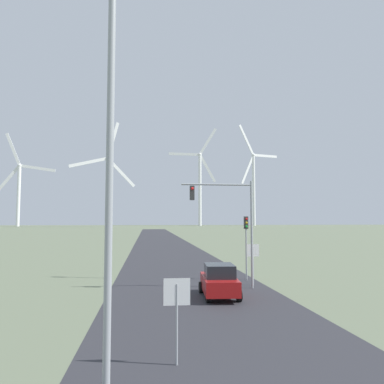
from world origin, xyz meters
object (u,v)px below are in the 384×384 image
(streetlamp, at_px, (111,97))
(wind_turbine_right, at_px, (254,181))
(traffic_light_mast_overhead, at_px, (229,212))
(wind_turbine_far_left, at_px, (19,187))
(stop_sign_far, at_px, (253,256))
(traffic_light_post_near_right, at_px, (246,234))
(wind_turbine_left, at_px, (107,183))
(car_approaching, at_px, (219,281))
(traffic_light_post_near_left, at_px, (108,239))
(wind_turbine_center, at_px, (200,182))
(stop_sign_near, at_px, (177,304))

(streetlamp, height_order, wind_turbine_right, wind_turbine_right)
(traffic_light_mast_overhead, bearing_deg, wind_turbine_far_left, 111.10)
(stop_sign_far, height_order, traffic_light_post_near_right, traffic_light_post_near_right)
(wind_turbine_left, bearing_deg, wind_turbine_far_left, 158.62)
(traffic_light_post_near_right, distance_m, car_approaching, 6.86)
(stop_sign_far, height_order, wind_turbine_left, wind_turbine_left)
(streetlamp, xyz_separation_m, wind_turbine_left, (-23.18, 216.78, 18.96))
(car_approaching, distance_m, wind_turbine_far_left, 244.29)
(streetlamp, relative_size, wind_turbine_right, 0.16)
(traffic_light_post_near_left, height_order, traffic_light_post_near_right, traffic_light_post_near_right)
(car_approaching, distance_m, wind_turbine_center, 239.45)
(traffic_light_post_near_left, relative_size, wind_turbine_far_left, 0.07)
(streetlamp, xyz_separation_m, car_approaching, (4.89, 11.86, -6.35))
(car_approaching, bearing_deg, wind_turbine_far_left, 110.65)
(stop_sign_far, relative_size, traffic_light_post_near_left, 0.68)
(traffic_light_post_near_left, height_order, wind_turbine_right, wind_turbine_right)
(traffic_light_post_near_left, distance_m, wind_turbine_right, 251.94)
(car_approaching, distance_m, wind_turbine_right, 257.37)
(stop_sign_far, bearing_deg, wind_turbine_left, 98.76)
(wind_turbine_far_left, height_order, wind_turbine_right, wind_turbine_right)
(streetlamp, height_order, traffic_light_mast_overhead, streetlamp)
(traffic_light_post_near_left, bearing_deg, wind_turbine_center, 80.35)
(stop_sign_near, height_order, wind_turbine_far_left, wind_turbine_far_left)
(traffic_light_post_near_right, distance_m, wind_turbine_left, 202.99)
(traffic_light_post_near_right, bearing_deg, traffic_light_post_near_left, 168.55)
(stop_sign_near, bearing_deg, wind_turbine_right, 73.34)
(stop_sign_far, distance_m, wind_turbine_far_left, 242.00)
(traffic_light_post_near_right, distance_m, traffic_light_mast_overhead, 4.01)
(wind_turbine_far_left, xyz_separation_m, wind_turbine_center, (117.56, 7.96, 5.71))
(traffic_light_post_near_left, relative_size, car_approaching, 0.94)
(traffic_light_mast_overhead, xyz_separation_m, wind_turbine_right, (71.85, 242.33, 27.50))
(traffic_light_post_near_right, relative_size, wind_turbine_left, 0.07)
(wind_turbine_right, bearing_deg, wind_turbine_far_left, -173.77)
(stop_sign_near, xyz_separation_m, wind_turbine_right, (76.07, 254.22, 30.51))
(traffic_light_mast_overhead, distance_m, car_approaching, 4.73)
(stop_sign_near, relative_size, traffic_light_mast_overhead, 0.38)
(stop_sign_near, bearing_deg, traffic_light_post_near_right, 67.69)
(stop_sign_far, relative_size, car_approaching, 0.64)
(traffic_light_mast_overhead, xyz_separation_m, wind_turbine_left, (-29.19, 202.44, 21.44))
(streetlamp, bearing_deg, traffic_light_mast_overhead, 67.24)
(traffic_light_post_near_right, height_order, wind_turbine_far_left, wind_turbine_far_left)
(traffic_light_post_near_left, xyz_separation_m, wind_turbine_far_left, (-78.85, 219.82, 22.09))
(wind_turbine_center, bearing_deg, car_approaching, -97.70)
(streetlamp, bearing_deg, traffic_light_post_near_right, 65.50)
(car_approaching, height_order, wind_turbine_far_left, wind_turbine_far_left)
(car_approaching, xyz_separation_m, wind_turbine_center, (31.84, 235.44, 29.79))
(stop_sign_near, height_order, traffic_light_post_near_left, traffic_light_post_near_left)
(stop_sign_far, bearing_deg, wind_turbine_right, 73.82)
(traffic_light_post_near_left, bearing_deg, stop_sign_far, -22.86)
(streetlamp, height_order, traffic_light_post_near_right, streetlamp)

